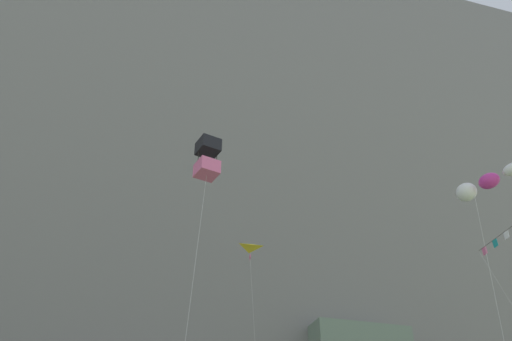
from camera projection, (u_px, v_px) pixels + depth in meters
The scene contains 5 objects.
cliff_face at pixel (153, 190), 68.31m from camera, with size 180.00×24.53×75.80m.
kite_banner_high_left at pixel (511, 245), 38.45m from camera, with size 0.37×8.39×20.37m.
kite_windsock_mid_center at pixel (487, 182), 28.22m from camera, with size 4.40×5.00×17.92m.
kite_box_high_center at pixel (208, 158), 29.40m from camera, with size 2.56×6.11×20.23m.
kite_delta_upper_left at pixel (249, 264), 48.05m from camera, with size 1.65×5.37×22.81m.
Camera 1 is at (-4.49, -3.29, 2.49)m, focal length 39.25 mm.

